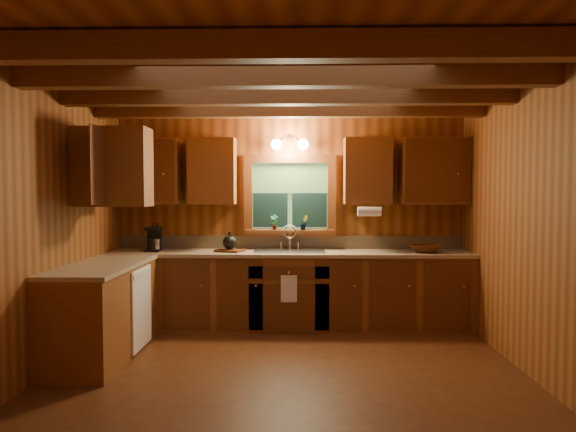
# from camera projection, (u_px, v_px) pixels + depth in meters

# --- Properties ---
(room) EXTENTS (4.20, 4.20, 4.20)m
(room) POSITION_uv_depth(u_px,v_px,m) (286.00, 226.00, 4.46)
(room) COLOR #4C2812
(room) RESTS_ON ground
(ceiling_beams) EXTENTS (4.20, 2.54, 0.18)m
(ceiling_beams) POSITION_uv_depth(u_px,v_px,m) (286.00, 86.00, 4.41)
(ceiling_beams) COLOR brown
(ceiling_beams) RESTS_ON room
(base_cabinets) EXTENTS (4.20, 2.22, 0.86)m
(base_cabinets) POSITION_uv_depth(u_px,v_px,m) (245.00, 296.00, 5.80)
(base_cabinets) COLOR brown
(base_cabinets) RESTS_ON ground
(countertop) EXTENTS (4.20, 2.24, 0.04)m
(countertop) POSITION_uv_depth(u_px,v_px,m) (246.00, 256.00, 5.78)
(countertop) COLOR tan
(countertop) RESTS_ON base_cabinets
(backsplash) EXTENTS (4.20, 0.02, 0.16)m
(backsplash) POSITION_uv_depth(u_px,v_px,m) (290.00, 242.00, 6.36)
(backsplash) COLOR tan
(backsplash) RESTS_ON room
(dishwasher_panel) EXTENTS (0.02, 0.60, 0.80)m
(dishwasher_panel) POSITION_uv_depth(u_px,v_px,m) (142.00, 308.00, 5.21)
(dishwasher_panel) COLOR white
(dishwasher_panel) RESTS_ON base_cabinets
(upper_cabinets) EXTENTS (4.19, 1.77, 0.78)m
(upper_cabinets) POSITION_uv_depth(u_px,v_px,m) (239.00, 170.00, 5.87)
(upper_cabinets) COLOR brown
(upper_cabinets) RESTS_ON room
(window) EXTENTS (1.12, 0.08, 1.00)m
(window) POSITION_uv_depth(u_px,v_px,m) (290.00, 197.00, 6.32)
(window) COLOR brown
(window) RESTS_ON room
(window_sill) EXTENTS (1.06, 0.14, 0.04)m
(window_sill) POSITION_uv_depth(u_px,v_px,m) (290.00, 231.00, 6.29)
(window_sill) COLOR brown
(window_sill) RESTS_ON room
(wall_sconce) EXTENTS (0.45, 0.21, 0.17)m
(wall_sconce) POSITION_uv_depth(u_px,v_px,m) (290.00, 144.00, 6.17)
(wall_sconce) COLOR black
(wall_sconce) RESTS_ON room
(paper_towel_roll) EXTENTS (0.27, 0.11, 0.11)m
(paper_towel_roll) POSITION_uv_depth(u_px,v_px,m) (369.00, 212.00, 5.97)
(paper_towel_roll) COLOR white
(paper_towel_roll) RESTS_ON upper_cabinets
(dish_towel) EXTENTS (0.18, 0.01, 0.30)m
(dish_towel) POSITION_uv_depth(u_px,v_px,m) (289.00, 289.00, 5.76)
(dish_towel) COLOR white
(dish_towel) RESTS_ON base_cabinets
(sink) EXTENTS (0.82, 0.48, 0.43)m
(sink) POSITION_uv_depth(u_px,v_px,m) (289.00, 255.00, 6.09)
(sink) COLOR silver
(sink) RESTS_ON countertop
(coffee_maker) EXTENTS (0.16, 0.20, 0.28)m
(coffee_maker) POSITION_uv_depth(u_px,v_px,m) (153.00, 239.00, 6.10)
(coffee_maker) COLOR black
(coffee_maker) RESTS_ON countertop
(utensil_crock) EXTENTS (0.12, 0.12, 0.33)m
(utensil_crock) POSITION_uv_depth(u_px,v_px,m) (155.00, 244.00, 6.08)
(utensil_crock) COLOR silver
(utensil_crock) RESTS_ON countertop
(cutting_board) EXTENTS (0.36, 0.31, 0.03)m
(cutting_board) POSITION_uv_depth(u_px,v_px,m) (230.00, 251.00, 6.03)
(cutting_board) COLOR #512911
(cutting_board) RESTS_ON countertop
(teakettle) EXTENTS (0.16, 0.16, 0.21)m
(teakettle) POSITION_uv_depth(u_px,v_px,m) (230.00, 242.00, 6.03)
(teakettle) COLOR black
(teakettle) RESTS_ON cutting_board
(wicker_basket) EXTENTS (0.43, 0.43, 0.09)m
(wicker_basket) POSITION_uv_depth(u_px,v_px,m) (425.00, 249.00, 5.97)
(wicker_basket) COLOR #48230C
(wicker_basket) RESTS_ON countertop
(potted_plant_left) EXTENTS (0.11, 0.09, 0.18)m
(potted_plant_left) POSITION_uv_depth(u_px,v_px,m) (274.00, 222.00, 6.27)
(potted_plant_left) COLOR #512911
(potted_plant_left) RESTS_ON window_sill
(potted_plant_right) EXTENTS (0.12, 0.11, 0.18)m
(potted_plant_right) POSITION_uv_depth(u_px,v_px,m) (304.00, 222.00, 6.25)
(potted_plant_right) COLOR #512911
(potted_plant_right) RESTS_ON window_sill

